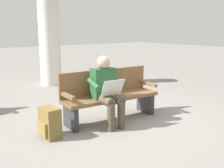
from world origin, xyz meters
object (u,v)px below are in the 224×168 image
bench_near (109,94)px  backpack (50,123)px  person_seated (107,89)px  support_pillar (49,32)px

bench_near → backpack: bearing=10.3°
bench_near → person_seated: 0.35m
person_seated → backpack: (1.01, -0.09, -0.40)m
person_seated → support_pillar: bearing=-97.2°
bench_near → support_pillar: (-0.55, -3.50, 1.06)m
backpack → person_seated: bearing=174.9°
bench_near → support_pillar: 3.70m
bench_near → person_seated: size_ratio=1.55×
person_seated → support_pillar: 3.90m
bench_near → backpack: bench_near is taller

